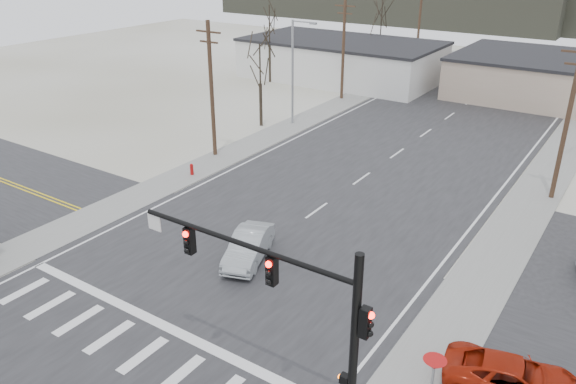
# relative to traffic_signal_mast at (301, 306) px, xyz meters

# --- Properties ---
(ground) EXTENTS (140.00, 140.00, 0.00)m
(ground) POSITION_rel_traffic_signal_mast_xyz_m (-7.89, 6.20, -4.67)
(ground) COLOR white
(ground) RESTS_ON ground
(main_road) EXTENTS (18.00, 110.00, 0.05)m
(main_road) POSITION_rel_traffic_signal_mast_xyz_m (-7.89, 21.20, -4.65)
(main_road) COLOR black
(main_road) RESTS_ON ground
(cross_road) EXTENTS (90.00, 10.00, 0.04)m
(cross_road) POSITION_rel_traffic_signal_mast_xyz_m (-7.89, 6.20, -4.65)
(cross_road) COLOR black
(cross_road) RESTS_ON ground
(sidewalk_left) EXTENTS (3.00, 90.00, 0.06)m
(sidewalk_left) POSITION_rel_traffic_signal_mast_xyz_m (-18.49, 26.20, -4.64)
(sidewalk_left) COLOR gray
(sidewalk_left) RESTS_ON ground
(sidewalk_right) EXTENTS (3.00, 90.00, 0.06)m
(sidewalk_right) POSITION_rel_traffic_signal_mast_xyz_m (2.71, 26.20, -4.64)
(sidewalk_right) COLOR gray
(sidewalk_right) RESTS_ON ground
(traffic_signal_mast) EXTENTS (8.95, 0.43, 7.20)m
(traffic_signal_mast) POSITION_rel_traffic_signal_mast_xyz_m (0.00, 0.00, 0.00)
(traffic_signal_mast) COLOR black
(traffic_signal_mast) RESTS_ON ground
(fire_hydrant) EXTENTS (0.24, 0.24, 0.87)m
(fire_hydrant) POSITION_rel_traffic_signal_mast_xyz_m (-18.09, 14.20, -4.22)
(fire_hydrant) COLOR #A50C0C
(fire_hydrant) RESTS_ON ground
(yield_sign) EXTENTS (0.80, 0.80, 2.35)m
(yield_sign) POSITION_rel_traffic_signal_mast_xyz_m (3.61, 2.70, -2.61)
(yield_sign) COLOR gray
(yield_sign) RESTS_ON ground
(building_left_far) EXTENTS (22.30, 12.30, 4.50)m
(building_left_far) POSITION_rel_traffic_signal_mast_xyz_m (-23.89, 46.20, -2.42)
(building_left_far) COLOR silver
(building_left_far) RESTS_ON ground
(upole_left_b) EXTENTS (2.20, 0.30, 10.00)m
(upole_left_b) POSITION_rel_traffic_signal_mast_xyz_m (-19.39, 18.20, 0.55)
(upole_left_b) COLOR #402E1D
(upole_left_b) RESTS_ON ground
(upole_left_c) EXTENTS (2.20, 0.30, 10.00)m
(upole_left_c) POSITION_rel_traffic_signal_mast_xyz_m (-19.39, 38.20, 0.55)
(upole_left_c) COLOR #402E1D
(upole_left_c) RESTS_ON ground
(upole_left_d) EXTENTS (2.20, 0.30, 10.00)m
(upole_left_d) POSITION_rel_traffic_signal_mast_xyz_m (-19.39, 58.20, 0.55)
(upole_left_d) COLOR #402E1D
(upole_left_d) RESTS_ON ground
(upole_right_a) EXTENTS (2.20, 0.30, 10.00)m
(upole_right_a) POSITION_rel_traffic_signal_mast_xyz_m (3.61, 24.20, 0.55)
(upole_right_a) COLOR #402E1D
(upole_right_a) RESTS_ON ground
(streetlight_main) EXTENTS (2.40, 0.25, 9.00)m
(streetlight_main) POSITION_rel_traffic_signal_mast_xyz_m (-18.69, 28.20, 0.41)
(streetlight_main) COLOR gray
(streetlight_main) RESTS_ON ground
(tree_left_near) EXTENTS (3.30, 3.30, 7.35)m
(tree_left_near) POSITION_rel_traffic_signal_mast_xyz_m (-20.89, 26.20, 0.55)
(tree_left_near) COLOR #30271D
(tree_left_near) RESTS_ON ground
(tree_left_far) EXTENTS (3.96, 3.96, 8.82)m
(tree_left_far) POSITION_rel_traffic_signal_mast_xyz_m (-21.89, 52.20, 1.61)
(tree_left_far) COLOR #30271D
(tree_left_far) RESTS_ON ground
(tree_left_mid) EXTENTS (3.96, 3.96, 8.82)m
(tree_left_mid) POSITION_rel_traffic_signal_mast_xyz_m (-29.89, 40.20, 1.61)
(tree_left_mid) COLOR #30271D
(tree_left_mid) RESTS_ON ground
(hill_left) EXTENTS (70.00, 18.00, 7.00)m
(hill_left) POSITION_rel_traffic_signal_mast_xyz_m (-42.89, 98.20, -1.17)
(hill_left) COLOR #333026
(hill_left) RESTS_ON ground
(sedan_crossing) EXTENTS (3.01, 4.80, 1.49)m
(sedan_crossing) POSITION_rel_traffic_signal_mast_xyz_m (-7.85, 7.38, -3.88)
(sedan_crossing) COLOR #92989B
(sedan_crossing) RESTS_ON main_road
(car_far_a) EXTENTS (3.66, 5.93, 1.60)m
(car_far_a) POSITION_rel_traffic_signal_mast_xyz_m (-2.60, 48.49, -3.83)
(car_far_a) COLOR black
(car_far_a) RESTS_ON main_road
(car_far_b) EXTENTS (3.37, 4.66, 1.47)m
(car_far_b) POSITION_rel_traffic_signal_mast_xyz_m (-13.18, 53.21, -3.89)
(car_far_b) COLOR black
(car_far_b) RESTS_ON main_road
(car_parked_red) EXTENTS (5.35, 3.22, 1.39)m
(car_parked_red) POSITION_rel_traffic_signal_mast_xyz_m (5.82, 5.20, -3.95)
(car_parked_red) COLOR #991A08
(car_parked_red) RESTS_ON parking_lot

